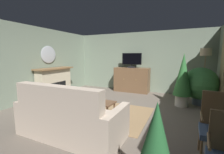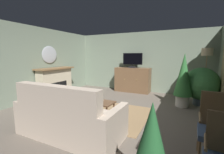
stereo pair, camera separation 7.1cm
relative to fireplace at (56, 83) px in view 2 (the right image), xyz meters
The scene contains 18 objects.
ground_plane 2.76m from the fireplace, 12.21° to the right, with size 6.44×6.44×0.04m, color #665B51.
wall_back 3.65m from the fireplace, 42.25° to the left, with size 6.44×0.10×2.59m, color gray.
wall_left 1.01m from the fireplace, 119.98° to the right, with size 0.10×6.44×2.59m, color gray.
rug_central 2.87m from the fireplace, 14.71° to the right, with size 2.01×1.86×0.01m, color #8E704C.
fireplace is the anchor object (origin of this frame).
wall_mirror_oval 1.11m from the fireplace, behind, with size 0.06×0.71×0.66m, color #B2B7BF.
tv_cabinet 3.17m from the fireplace, 40.23° to the left, with size 1.50×0.58×1.05m.
television 3.25m from the fireplace, 39.49° to the left, with size 0.85×0.20×0.63m.
coffee_table 2.68m from the fireplace, 23.04° to the right, with size 0.98×0.51×0.42m.
tv_remote 2.63m from the fireplace, 21.19° to the right, with size 0.17×0.05×0.02m, color black.
folded_newspaper 2.64m from the fireplace, 21.83° to the right, with size 0.30×0.22×0.01m, color silver.
sofa_floral 3.28m from the fireplace, 40.41° to the right, with size 2.10×0.94×1.07m.
side_chair_beside_plant 5.24m from the fireplace, 19.03° to the right, with size 0.48×0.51×1.03m.
potted_plant_tall_palm_by_window 5.12m from the fireplace, 33.97° to the right, with size 0.40×0.40×1.14m.
potted_plant_on_hearth_side 5.13m from the fireplace, 14.13° to the left, with size 1.04×1.04×1.21m.
potted_plant_small_fern_corner 4.54m from the fireplace, 10.51° to the left, with size 0.54×0.54×1.66m.
cat 1.33m from the fireplace, ahead, with size 0.66×0.28×0.18m.
floor_lamp 5.58m from the fireplace, 20.77° to the left, with size 0.36×0.36×1.83m.
Camera 2 is at (1.88, -3.75, 1.58)m, focal length 24.69 mm.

